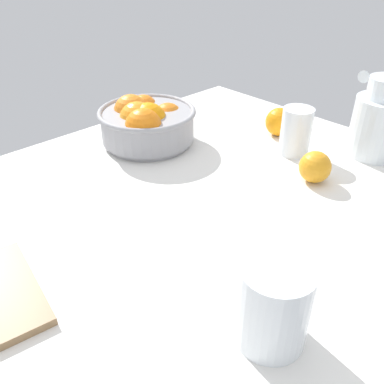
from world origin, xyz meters
TOP-DOWN VIEW (x-y plane):
  - ground_plane at (0.00, 0.00)cm, footprint 113.22×90.06cm
  - fruit_bowl at (11.56, 26.55)cm, footprint 23.57×23.57cm
  - juice_pitcher at (46.52, -14.46)cm, footprint 12.49×17.50cm
  - juice_glass at (33.20, -1.26)cm, footprint 7.10×7.10cm
  - second_glass at (-12.97, -29.54)cm, footprint 9.23×9.23cm
  - loose_orange_0 at (25.44, -11.62)cm, footprint 6.64×6.64cm
  - loose_orange_1 at (39.02, 7.44)cm, footprint 7.10×7.10cm

SIDE VIEW (x-z plane):
  - ground_plane at x=0.00cm, z-range -3.00..0.00cm
  - loose_orange_0 at x=25.44cm, z-range 0.00..6.64cm
  - loose_orange_1 at x=39.02cm, z-range 0.00..7.10cm
  - juice_glass at x=33.20cm, z-range -0.59..10.46cm
  - second_glass at x=-12.97cm, z-range -0.74..11.02cm
  - fruit_bowl at x=11.56cm, z-range -0.23..11.24cm
  - juice_pitcher at x=46.52cm, z-range -2.45..16.36cm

